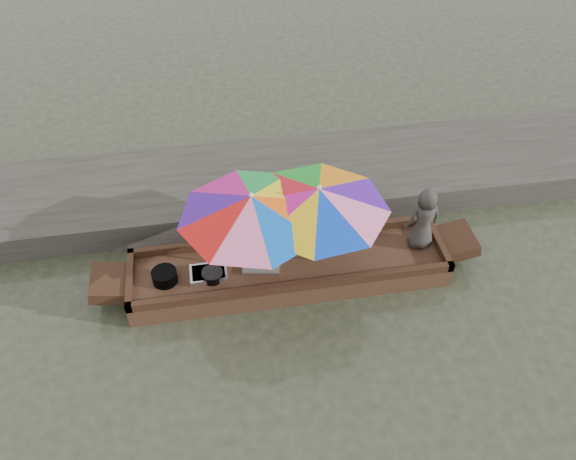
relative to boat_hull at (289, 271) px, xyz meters
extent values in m
plane|color=#2A3122|center=(0.00, 0.00, -0.17)|extent=(80.00, 80.00, 0.00)
cube|color=#2D2B26|center=(0.00, 2.20, 0.08)|extent=(22.00, 2.20, 0.50)
cube|color=#3D261B|center=(0.00, 0.00, 0.00)|extent=(5.07, 1.20, 0.35)
cylinder|color=black|center=(-1.96, -0.05, 0.28)|extent=(0.39, 0.39, 0.21)
cube|color=silver|center=(-1.28, -0.05, 0.22)|extent=(0.58, 0.40, 0.09)
cube|color=silver|center=(-0.44, 0.01, 0.21)|extent=(0.64, 0.50, 0.06)
cylinder|color=black|center=(-1.23, -0.13, 0.25)|extent=(0.31, 0.31, 0.15)
cube|color=silver|center=(0.74, 0.30, 0.30)|extent=(0.30, 0.24, 0.26)
imported|color=#322E2B|center=(2.19, 0.09, 0.74)|extent=(0.59, 0.41, 1.14)
camera|label=1|loc=(-1.00, -5.99, 6.82)|focal=35.00mm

